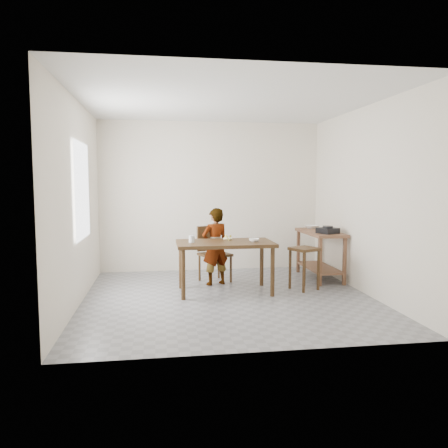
{
  "coord_description": "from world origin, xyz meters",
  "views": [
    {
      "loc": [
        -0.94,
        -5.93,
        1.62
      ],
      "look_at": [
        0.0,
        0.4,
        1.0
      ],
      "focal_mm": 35.0,
      "sensor_mm": 36.0,
      "label": 1
    }
  ],
  "objects": [
    {
      "name": "small_bowl",
      "position": [
        0.42,
        0.23,
        0.77
      ],
      "size": [
        0.19,
        0.19,
        0.05
      ],
      "primitive_type": "imported",
      "rotation": [
        0.0,
        0.0,
        -0.3
      ],
      "color": "white",
      "rests_on": "dining_table"
    },
    {
      "name": "wall_right",
      "position": [
        2.02,
        0.0,
        1.35
      ],
      "size": [
        0.04,
        4.0,
        2.7
      ],
      "primitive_type": "cube",
      "color": "white",
      "rests_on": "ground"
    },
    {
      "name": "prep_counter",
      "position": [
        1.72,
        1.0,
        0.4
      ],
      "size": [
        0.5,
        1.2,
        0.8
      ],
      "primitive_type": null,
      "color": "brown",
      "rests_on": "floor"
    },
    {
      "name": "child",
      "position": [
        -0.08,
        0.8,
        0.61
      ],
      "size": [
        0.52,
        0.43,
        1.21
      ],
      "primitive_type": "imported",
      "rotation": [
        0.0,
        0.0,
        3.49
      ],
      "color": "white",
      "rests_on": "floor"
    },
    {
      "name": "serving_bowl",
      "position": [
        1.72,
        1.4,
        0.83
      ],
      "size": [
        0.29,
        0.29,
        0.06
      ],
      "primitive_type": "imported",
      "rotation": [
        0.0,
        0.0,
        0.3
      ],
      "color": "white",
      "rests_on": "prep_counter"
    },
    {
      "name": "window_pane",
      "position": [
        -1.97,
        0.2,
        1.5
      ],
      "size": [
        0.02,
        1.1,
        1.3
      ],
      "primitive_type": "cube",
      "color": "white",
      "rests_on": "wall_left"
    },
    {
      "name": "stool",
      "position": [
        1.21,
        0.3,
        0.32
      ],
      "size": [
        0.48,
        0.48,
        0.64
      ],
      "primitive_type": null,
      "rotation": [
        0.0,
        0.0,
        0.44
      ],
      "color": "#3D2813",
      "rests_on": "floor"
    },
    {
      "name": "dining_chair",
      "position": [
        -0.06,
        1.01,
        0.45
      ],
      "size": [
        0.57,
        0.57,
        0.9
      ],
      "primitive_type": null,
      "rotation": [
        0.0,
        0.0,
        0.42
      ],
      "color": "#3D2813",
      "rests_on": "floor"
    },
    {
      "name": "wall_back",
      "position": [
        0.0,
        2.02,
        1.35
      ],
      "size": [
        4.0,
        0.04,
        2.7
      ],
      "primitive_type": "cube",
      "color": "white",
      "rests_on": "ground"
    },
    {
      "name": "ceiling",
      "position": [
        0.0,
        0.0,
        2.72
      ],
      "size": [
        4.0,
        4.0,
        0.04
      ],
      "primitive_type": "cube",
      "color": "white",
      "rests_on": "wall_back"
    },
    {
      "name": "gas_burner",
      "position": [
        1.71,
        0.66,
        0.85
      ],
      "size": [
        0.36,
        0.36,
        0.09
      ],
      "primitive_type": "cube",
      "rotation": [
        0.0,
        0.0,
        0.4
      ],
      "color": "black",
      "rests_on": "prep_counter"
    },
    {
      "name": "banana",
      "position": [
        0.07,
        0.47,
        0.78
      ],
      "size": [
        0.18,
        0.16,
        0.05
      ],
      "primitive_type": null,
      "rotation": [
        0.0,
        0.0,
        -0.41
      ],
      "color": "#FDDD5D",
      "rests_on": "dining_table"
    },
    {
      "name": "wall_left",
      "position": [
        -2.02,
        0.0,
        1.35
      ],
      "size": [
        0.04,
        4.0,
        2.7
      ],
      "primitive_type": "cube",
      "color": "white",
      "rests_on": "ground"
    },
    {
      "name": "dining_table",
      "position": [
        0.0,
        0.3,
        0.38
      ],
      "size": [
        1.4,
        0.8,
        0.75
      ],
      "primitive_type": null,
      "color": "#3D2813",
      "rests_on": "floor"
    },
    {
      "name": "wall_front",
      "position": [
        0.0,
        -2.02,
        1.35
      ],
      "size": [
        4.0,
        0.04,
        2.7
      ],
      "primitive_type": "cube",
      "color": "white",
      "rests_on": "ground"
    },
    {
      "name": "glass_tumbler",
      "position": [
        -0.49,
        0.29,
        0.8
      ],
      "size": [
        0.1,
        0.1,
        0.1
      ],
      "primitive_type": "cylinder",
      "rotation": [
        0.0,
        0.0,
        -0.23
      ],
      "color": "silver",
      "rests_on": "dining_table"
    },
    {
      "name": "floor",
      "position": [
        0.0,
        0.0,
        -0.02
      ],
      "size": [
        4.0,
        4.0,
        0.04
      ],
      "primitive_type": "cube",
      "color": "slate",
      "rests_on": "ground"
    }
  ]
}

